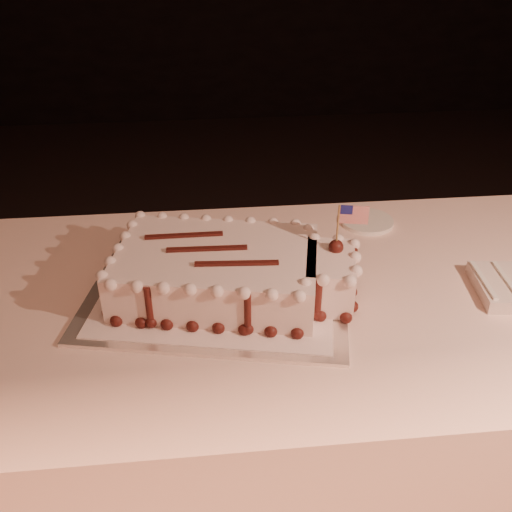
{
  "coord_description": "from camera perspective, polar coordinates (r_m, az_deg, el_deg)",
  "views": [
    {
      "loc": [
        -0.22,
        -0.37,
        1.45
      ],
      "look_at": [
        -0.12,
        0.61,
        0.84
      ],
      "focal_mm": 40.0,
      "sensor_mm": 36.0,
      "label": 1
    }
  ],
  "objects": [
    {
      "name": "banquet_table",
      "position": [
        1.46,
        4.73,
        -15.55
      ],
      "size": [
        2.4,
        0.8,
        0.75
      ],
      "primitive_type": "cube",
      "color": "#FFD6C5",
      "rests_on": "ground"
    },
    {
      "name": "doily",
      "position": [
        1.2,
        -3.81,
        -3.4
      ],
      "size": [
        0.54,
        0.45,
        0.0
      ],
      "primitive_type": "cube",
      "rotation": [
        0.0,
        0.0,
        -0.21
      ],
      "color": "white",
      "rests_on": "cake_board"
    },
    {
      "name": "sheet_cake",
      "position": [
        1.17,
        -2.53,
        -1.53
      ],
      "size": [
        0.53,
        0.36,
        0.2
      ],
      "color": "white",
      "rests_on": "doily"
    },
    {
      "name": "cake_board",
      "position": [
        1.2,
        -3.8,
        -3.6
      ],
      "size": [
        0.61,
        0.5,
        0.01
      ],
      "primitive_type": "cube",
      "rotation": [
        0.0,
        0.0,
        -0.21
      ],
      "color": "white",
      "rests_on": "banquet_table"
    },
    {
      "name": "side_plate",
      "position": [
        1.49,
        11.03,
        3.42
      ],
      "size": [
        0.13,
        0.13,
        0.01
      ],
      "primitive_type": "cylinder",
      "color": "white",
      "rests_on": "banquet_table"
    }
  ]
}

